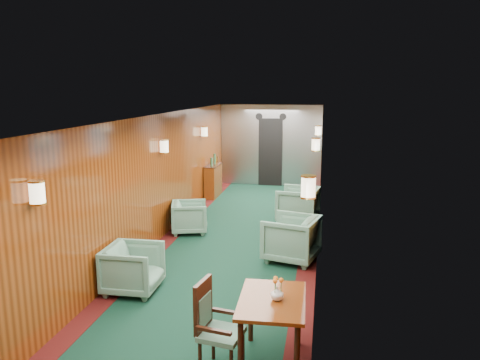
% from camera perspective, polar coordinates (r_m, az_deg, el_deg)
% --- Properties ---
extents(room, '(12.00, 12.10, 2.40)m').
position_cam_1_polar(room, '(8.09, -0.97, 2.33)').
color(room, '#0D2F20').
rests_on(room, ground).
extents(bulkhead, '(2.98, 0.17, 2.39)m').
position_cam_1_polar(bulkhead, '(13.94, 3.77, 4.19)').
color(bulkhead, '#A9ABB0').
rests_on(bulkhead, ground).
extents(windows_right, '(0.02, 8.60, 0.80)m').
position_cam_1_polar(windows_right, '(8.21, 9.62, 1.00)').
color(windows_right, '#A4A6AB').
rests_on(windows_right, ground).
extents(wall_sconces, '(2.97, 7.97, 0.25)m').
position_cam_1_polar(wall_sconces, '(8.62, -0.24, 3.92)').
color(wall_sconces, beige).
rests_on(wall_sconces, ground).
extents(dining_table, '(0.72, 1.00, 0.73)m').
position_cam_1_polar(dining_table, '(5.06, 3.93, -15.46)').
color(dining_table, '#6E300E').
rests_on(dining_table, ground).
extents(side_chair, '(0.49, 0.51, 0.96)m').
position_cam_1_polar(side_chair, '(5.01, -3.28, -16.93)').
color(side_chair, '#225042').
rests_on(side_chair, ground).
extents(credenza, '(0.30, 0.97, 1.14)m').
position_cam_1_polar(credenza, '(12.55, -3.29, -0.00)').
color(credenza, '#6E300E').
rests_on(credenza, ground).
extents(flower_vase, '(0.16, 0.16, 0.14)m').
position_cam_1_polar(flower_vase, '(4.96, 4.54, -13.61)').
color(flower_vase, silver).
rests_on(flower_vase, dining_table).
extents(armchair_left_near, '(0.77, 0.74, 0.69)m').
position_cam_1_polar(armchair_left_near, '(6.97, -12.90, -10.47)').
color(armchair_left_near, '#225042').
rests_on(armchair_left_near, ground).
extents(armchair_left_far, '(0.86, 0.85, 0.64)m').
position_cam_1_polar(armchair_left_far, '(9.50, -6.17, -4.52)').
color(armchair_left_far, '#225042').
rests_on(armchair_left_far, ground).
extents(armchair_right_near, '(1.03, 1.01, 0.77)m').
position_cam_1_polar(armchair_right_near, '(7.98, 6.27, -7.09)').
color(armchair_right_near, '#225042').
rests_on(armchair_right_near, ground).
extents(armchair_right_far, '(0.97, 0.95, 0.77)m').
position_cam_1_polar(armchair_right_far, '(10.23, 7.06, -2.99)').
color(armchair_right_far, '#225042').
rests_on(armchair_right_far, ground).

